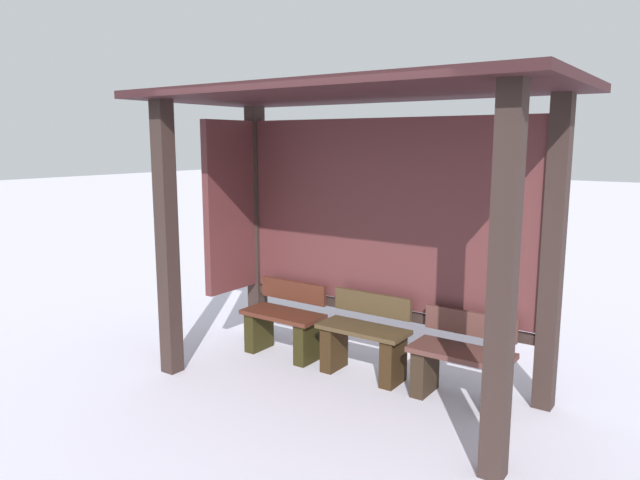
{
  "coord_description": "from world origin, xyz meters",
  "views": [
    {
      "loc": [
        2.56,
        -4.03,
        2.1
      ],
      "look_at": [
        -0.29,
        0.04,
        1.26
      ],
      "focal_mm": 32.85,
      "sensor_mm": 36.0,
      "label": 1
    }
  ],
  "objects": [
    {
      "name": "bench_right_inside",
      "position": [
        0.92,
        0.32,
        0.31
      ],
      "size": [
        0.82,
        0.38,
        0.72
      ],
      "color": "brown",
      "rests_on": "ground"
    },
    {
      "name": "bus_shelter",
      "position": [
        -0.12,
        0.23,
        1.78
      ],
      "size": [
        3.54,
        1.74,
        2.52
      ],
      "color": "#342622",
      "rests_on": "ground"
    },
    {
      "name": "bench_center_inside",
      "position": [
        0.0,
        0.32,
        0.32
      ],
      "size": [
        0.82,
        0.35,
        0.74
      ],
      "color": "#4A3922",
      "rests_on": "ground"
    },
    {
      "name": "bench_left_inside",
      "position": [
        -0.92,
        0.32,
        0.31
      ],
      "size": [
        0.82,
        0.38,
        0.72
      ],
      "color": "#522619",
      "rests_on": "ground"
    },
    {
      "name": "ground_plane",
      "position": [
        0.0,
        0.0,
        0.0
      ],
      "size": [
        60.0,
        60.0,
        0.0
      ],
      "primitive_type": "plane",
      "color": "silver"
    }
  ]
}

